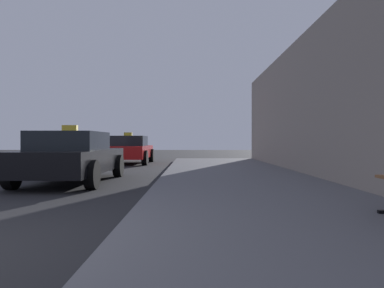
% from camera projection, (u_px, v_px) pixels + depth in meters
% --- Properties ---
extents(sidewalk, '(4.00, 32.00, 0.15)m').
position_uv_depth(sidewalk, '(335.00, 257.00, 3.11)').
color(sidewalk, '#5B5B60').
rests_on(sidewalk, ground_plane).
extents(car_black, '(1.95, 4.44, 1.43)m').
position_uv_depth(car_black, '(70.00, 157.00, 9.34)').
color(car_black, black).
rests_on(car_black, ground_plane).
extents(car_red, '(2.01, 4.07, 1.43)m').
position_uv_depth(car_red, '(127.00, 150.00, 17.14)').
color(car_red, red).
rests_on(car_red, ground_plane).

